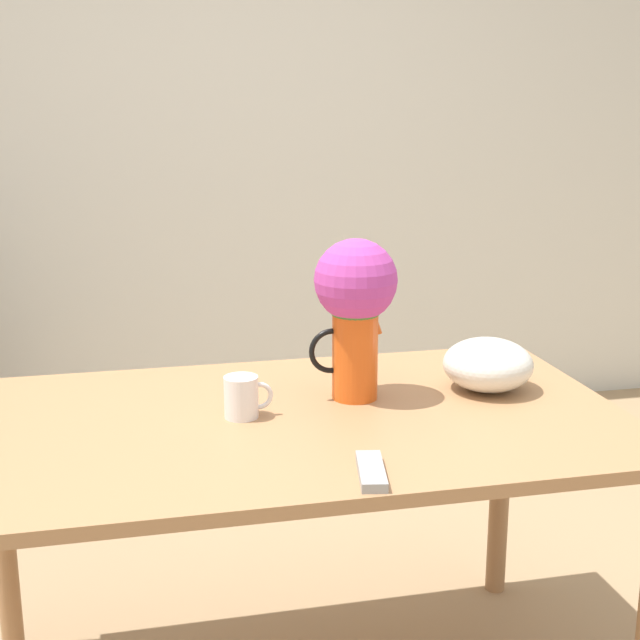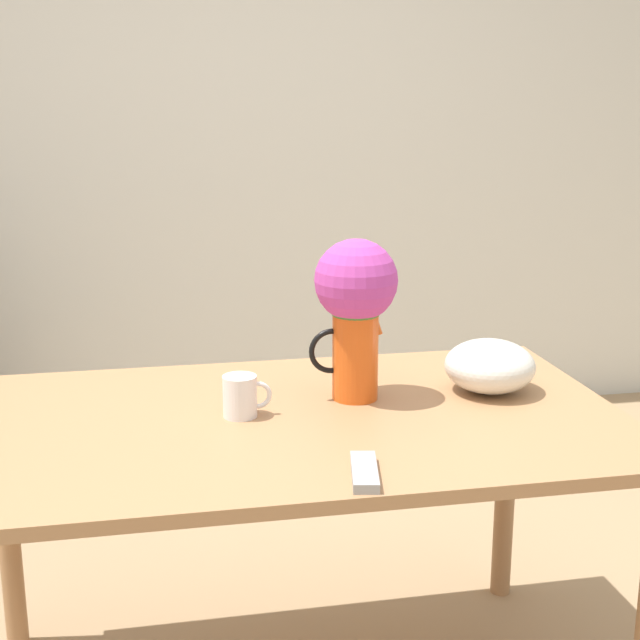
% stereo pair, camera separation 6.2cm
% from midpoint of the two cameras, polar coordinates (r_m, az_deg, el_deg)
% --- Properties ---
extents(wall_back, '(8.00, 0.05, 2.60)m').
position_cam_midpoint_polar(wall_back, '(4.06, -7.38, 11.12)').
color(wall_back, silver).
rests_on(wall_back, ground_plane).
extents(table, '(1.56, 0.92, 0.78)m').
position_cam_midpoint_polar(table, '(2.13, -2.60, -8.53)').
color(table, '#A3754C').
rests_on(table, ground_plane).
extents(flower_vase, '(0.22, 0.20, 0.40)m').
position_cam_midpoint_polar(flower_vase, '(2.15, 1.45, 1.34)').
color(flower_vase, '#E05619').
rests_on(flower_vase, table).
extents(coffee_mug, '(0.12, 0.08, 0.10)m').
position_cam_midpoint_polar(coffee_mug, '(2.08, -5.84, -4.92)').
color(coffee_mug, white).
rests_on(coffee_mug, table).
extents(white_bowl, '(0.23, 0.23, 0.13)m').
position_cam_midpoint_polar(white_bowl, '(2.29, 9.94, -2.83)').
color(white_bowl, silver).
rests_on(white_bowl, table).
extents(remote_control, '(0.08, 0.17, 0.02)m').
position_cam_midpoint_polar(remote_control, '(1.78, 2.29, -9.65)').
color(remote_control, '#999999').
rests_on(remote_control, table).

